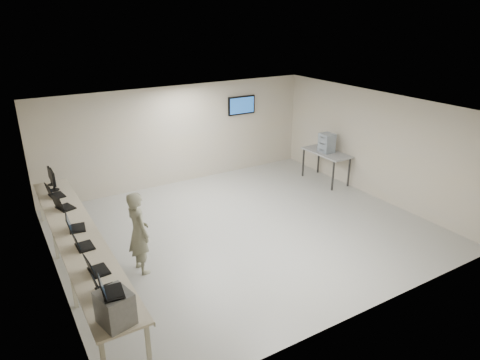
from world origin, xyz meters
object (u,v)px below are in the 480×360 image
equipment_box (115,308)px  side_table (326,154)px  workbench (78,237)px  soldier (139,233)px

equipment_box → side_table: bearing=15.9°
equipment_box → side_table: 8.33m
workbench → soldier: (1.01, -0.39, -0.01)m
workbench → soldier: soldier is taller
equipment_box → soldier: bearing=51.9°
workbench → side_table: size_ratio=4.00×
workbench → side_table: bearing=10.6°
equipment_box → side_table: (7.25, 4.09, -0.30)m
soldier → side_table: (6.17, 1.74, 0.01)m
workbench → soldier: size_ratio=3.67×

